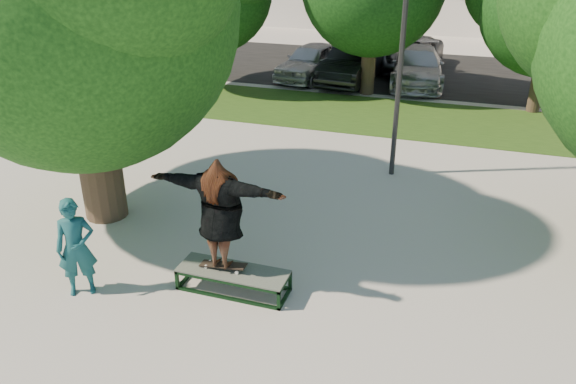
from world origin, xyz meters
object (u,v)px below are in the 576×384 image
(grind_box, at_px, (233,280))
(car_dark, at_px, (354,63))
(car_grey, at_px, (413,54))
(car_silver_b, at_px, (417,66))
(lamppost, at_px, (403,40))
(bystander, at_px, (76,248))
(car_silver_a, at_px, (312,61))

(grind_box, relative_size, car_dark, 0.40)
(car_grey, relative_size, car_silver_b, 1.02)
(lamppost, xyz_separation_m, bystander, (-3.96, -6.43, -2.33))
(car_silver_a, xyz_separation_m, car_dark, (1.69, 0.00, 0.05))
(grind_box, bearing_deg, car_grey, 87.47)
(car_dark, relative_size, car_silver_b, 0.97)
(grind_box, height_order, car_silver_b, car_silver_b)
(lamppost, xyz_separation_m, car_silver_a, (-4.50, 8.50, -2.47))
(car_dark, bearing_deg, grind_box, -79.46)
(bystander, bearing_deg, car_silver_b, 43.81)
(car_silver_b, bearing_deg, grind_box, -101.36)
(car_silver_a, xyz_separation_m, car_silver_b, (4.00, 0.41, -0.01))
(grind_box, bearing_deg, car_dark, 94.59)
(bystander, bearing_deg, lamppost, 24.88)
(grind_box, relative_size, car_grey, 0.38)
(lamppost, xyz_separation_m, car_silver_b, (-0.50, 8.91, -2.48))
(lamppost, relative_size, grind_box, 3.39)
(lamppost, distance_m, car_grey, 11.59)
(lamppost, relative_size, car_grey, 1.29)
(car_silver_a, bearing_deg, car_dark, 10.38)
(bystander, relative_size, car_silver_b, 0.36)
(car_dark, bearing_deg, car_silver_b, 16.02)
(lamppost, distance_m, bystander, 7.90)
(lamppost, distance_m, grind_box, 6.56)
(car_silver_a, distance_m, car_dark, 1.69)
(car_silver_a, distance_m, car_grey, 4.53)
(car_silver_b, bearing_deg, car_silver_a, 179.11)
(car_dark, relative_size, car_grey, 0.95)
(bystander, xyz_separation_m, car_dark, (1.16, 14.93, -0.09))
(bystander, height_order, car_silver_b, bystander)
(bystander, height_order, car_silver_a, bystander)
(car_silver_a, bearing_deg, car_silver_b, 16.23)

